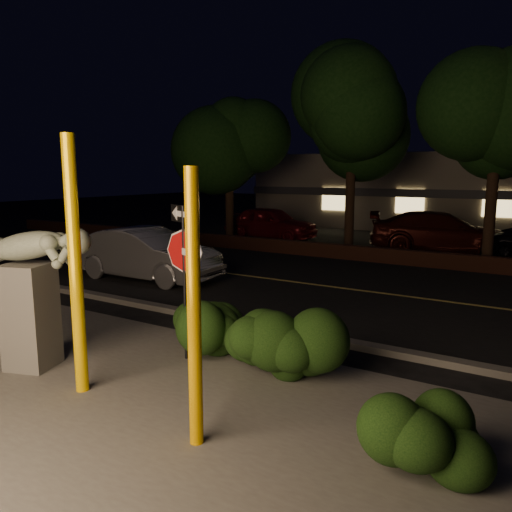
% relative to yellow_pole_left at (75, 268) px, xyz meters
% --- Properties ---
extents(ground, '(90.00, 90.00, 0.00)m').
position_rel_yellow_pole_left_xyz_m(ground, '(0.93, 10.76, -1.76)').
color(ground, black).
rests_on(ground, ground).
extents(patio, '(14.00, 6.00, 0.02)m').
position_rel_yellow_pole_left_xyz_m(patio, '(0.93, -0.24, -1.75)').
color(patio, '#4C4944').
rests_on(patio, ground).
extents(road, '(80.00, 8.00, 0.01)m').
position_rel_yellow_pole_left_xyz_m(road, '(0.93, 7.76, -1.76)').
color(road, black).
rests_on(road, ground).
extents(lane_marking, '(80.00, 0.12, 0.00)m').
position_rel_yellow_pole_left_xyz_m(lane_marking, '(0.93, 7.76, -1.74)').
color(lane_marking, '#B19A46').
rests_on(lane_marking, road).
extents(curb, '(80.00, 0.25, 0.12)m').
position_rel_yellow_pole_left_xyz_m(curb, '(0.93, 3.66, -1.70)').
color(curb, '#4C4944').
rests_on(curb, ground).
extents(brick_wall, '(40.00, 0.35, 0.50)m').
position_rel_yellow_pole_left_xyz_m(brick_wall, '(0.93, 12.06, -1.51)').
color(brick_wall, '#462216').
rests_on(brick_wall, ground).
extents(parking_lot, '(40.00, 12.00, 0.01)m').
position_rel_yellow_pole_left_xyz_m(parking_lot, '(0.93, 17.76, -1.75)').
color(parking_lot, black).
rests_on(parking_lot, ground).
extents(building, '(22.00, 10.20, 4.00)m').
position_rel_yellow_pole_left_xyz_m(building, '(0.93, 25.74, 0.24)').
color(building, '#71665B').
rests_on(building, ground).
extents(tree_far_a, '(4.60, 4.60, 7.43)m').
position_rel_yellow_pole_left_xyz_m(tree_far_a, '(-7.07, 13.76, 3.58)').
color(tree_far_a, black).
rests_on(tree_far_a, ground).
extents(tree_far_b, '(5.20, 5.20, 8.41)m').
position_rel_yellow_pole_left_xyz_m(tree_far_b, '(-1.57, 13.96, 4.29)').
color(tree_far_b, black).
rests_on(tree_far_b, ground).
extents(tree_far_c, '(4.80, 4.80, 7.84)m').
position_rel_yellow_pole_left_xyz_m(tree_far_c, '(3.43, 13.56, 3.90)').
color(tree_far_c, black).
rests_on(tree_far_c, ground).
extents(yellow_pole_left, '(0.18, 0.18, 3.52)m').
position_rel_yellow_pole_left_xyz_m(yellow_pole_left, '(0.00, 0.00, 0.00)').
color(yellow_pole_left, '#FBC100').
rests_on(yellow_pole_left, ground).
extents(yellow_pole_right, '(0.15, 0.15, 3.09)m').
position_rel_yellow_pole_left_xyz_m(yellow_pole_right, '(2.21, -0.24, -0.22)').
color(yellow_pole_right, '#E7A200').
rests_on(yellow_pole_right, ground).
extents(signpost, '(0.79, 0.36, 2.51)m').
position_rel_yellow_pole_left_xyz_m(signpost, '(0.45, 1.70, 0.02)').
color(signpost, black).
rests_on(signpost, ground).
extents(sculpture, '(2.05, 1.15, 2.22)m').
position_rel_yellow_pole_left_xyz_m(sculpture, '(-1.32, 0.18, -0.39)').
color(sculpture, '#4C4944').
rests_on(sculpture, ground).
extents(hedge_center, '(2.02, 0.99, 1.04)m').
position_rel_yellow_pole_left_xyz_m(hedge_center, '(0.84, 2.05, -1.24)').
color(hedge_center, black).
rests_on(hedge_center, ground).
extents(hedge_right, '(1.86, 1.01, 1.22)m').
position_rel_yellow_pole_left_xyz_m(hedge_right, '(2.09, 1.86, -1.15)').
color(hedge_right, black).
rests_on(hedge_right, ground).
extents(hedge_far_right, '(1.63, 1.37, 0.97)m').
position_rel_yellow_pole_left_xyz_m(hedge_far_right, '(4.43, 0.48, -1.27)').
color(hedge_far_right, black).
rests_on(hedge_far_right, ground).
extents(silver_sedan, '(4.50, 1.70, 1.47)m').
position_rel_yellow_pole_left_xyz_m(silver_sedan, '(-4.46, 5.89, -1.03)').
color(silver_sedan, '#BBBBC1').
rests_on(silver_sedan, ground).
extents(parked_car_red, '(4.42, 1.93, 1.48)m').
position_rel_yellow_pole_left_xyz_m(parked_car_red, '(-5.92, 15.37, -1.02)').
color(parked_car_red, maroon).
rests_on(parked_car_red, ground).
extents(parked_car_darkred, '(5.71, 3.67, 1.54)m').
position_rel_yellow_pole_left_xyz_m(parked_car_darkred, '(1.56, 15.40, -0.99)').
color(parked_car_darkred, '#3F100C').
rests_on(parked_car_darkred, ground).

